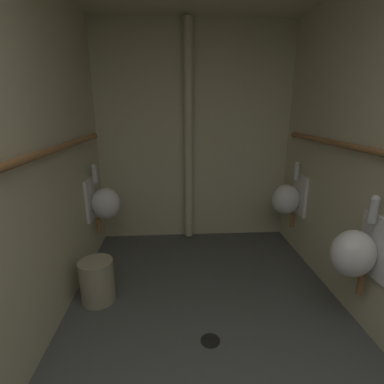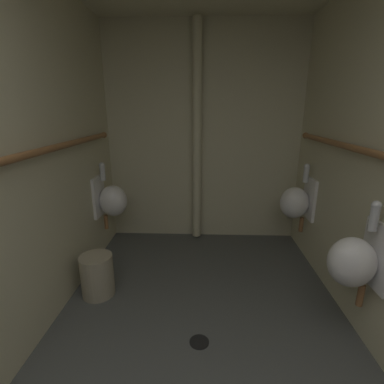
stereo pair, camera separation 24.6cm
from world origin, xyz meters
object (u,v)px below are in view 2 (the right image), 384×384
(urinal_right_mid, at_px, (356,261))
(urinal_left_mid, at_px, (111,200))
(waste_bin, at_px, (98,275))
(standpipe_back_wall, at_px, (197,137))
(floor_drain, at_px, (200,342))
(urinal_right_far, at_px, (297,202))

(urinal_right_mid, bearing_deg, urinal_left_mid, 148.86)
(urinal_left_mid, xyz_separation_m, waste_bin, (0.08, -0.76, -0.45))
(standpipe_back_wall, relative_size, waste_bin, 6.67)
(urinal_left_mid, relative_size, floor_drain, 5.39)
(urinal_right_mid, distance_m, floor_drain, 1.20)
(urinal_left_mid, height_order, urinal_right_mid, same)
(floor_drain, height_order, waste_bin, waste_bin)
(floor_drain, bearing_deg, waste_bin, 150.41)
(urinal_right_mid, distance_m, standpipe_back_wall, 2.07)
(urinal_left_mid, xyz_separation_m, standpipe_back_wall, (0.93, 0.44, 0.64))
(urinal_right_far, bearing_deg, urinal_left_mid, -179.66)
(standpipe_back_wall, height_order, waste_bin, standpipe_back_wall)
(urinal_left_mid, bearing_deg, standpipe_back_wall, 25.52)
(urinal_right_far, height_order, floor_drain, urinal_right_far)
(urinal_left_mid, height_order, urinal_right_far, same)
(waste_bin, bearing_deg, urinal_right_mid, -13.08)
(urinal_right_far, bearing_deg, waste_bin, -157.98)
(standpipe_back_wall, height_order, floor_drain, standpipe_back_wall)
(standpipe_back_wall, bearing_deg, urinal_right_far, -21.76)
(standpipe_back_wall, xyz_separation_m, waste_bin, (-0.84, -1.21, -1.08))
(urinal_right_mid, relative_size, standpipe_back_wall, 0.30)
(urinal_left_mid, bearing_deg, waste_bin, -83.71)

